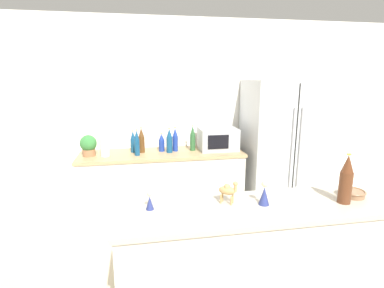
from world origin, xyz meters
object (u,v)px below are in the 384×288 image
(paper_towel_roll, at_px, (105,147))
(microwave, at_px, (218,139))
(back_bottle_3, at_px, (142,140))
(camel_figurine, at_px, (228,190))
(back_bottle_2, at_px, (162,143))
(wine_bottle, at_px, (346,180))
(back_bottle_4, at_px, (169,141))
(wise_man_figurine_blue, at_px, (264,194))
(wise_man_figurine_crimson, at_px, (150,202))
(back_bottle_0, at_px, (133,142))
(back_bottle_5, at_px, (175,140))
(back_bottle_1, at_px, (193,139))
(refrigerator, at_px, (281,148))
(potted_plant, at_px, (88,145))
(back_bottle_6, at_px, (137,143))
(fruit_bowl, at_px, (352,193))

(paper_towel_roll, bearing_deg, microwave, 3.18)
(paper_towel_roll, distance_m, microwave, 1.41)
(back_bottle_3, xyz_separation_m, camel_figurine, (0.55, -1.85, 0.02))
(microwave, relative_size, back_bottle_2, 2.04)
(back_bottle_3, relative_size, wine_bottle, 0.91)
(microwave, xyz_separation_m, back_bottle_3, (-0.97, 0.03, 0.01))
(back_bottle_4, bearing_deg, camel_figurine, -83.40)
(back_bottle_4, distance_m, wise_man_figurine_blue, 1.90)
(wine_bottle, distance_m, wise_man_figurine_crimson, 1.33)
(back_bottle_0, height_order, wise_man_figurine_crimson, back_bottle_0)
(back_bottle_0, distance_m, back_bottle_5, 0.52)
(back_bottle_1, height_order, camel_figurine, back_bottle_1)
(back_bottle_3, bearing_deg, back_bottle_2, 3.07)
(wine_bottle, height_order, wise_man_figurine_blue, wine_bottle)
(microwave, height_order, back_bottle_0, microwave)
(refrigerator, bearing_deg, back_bottle_5, 175.74)
(wine_bottle, bearing_deg, back_bottle_5, 114.92)
(microwave, distance_m, back_bottle_5, 0.55)
(microwave, bearing_deg, camel_figurine, -103.13)
(wise_man_figurine_crimson, bearing_deg, microwave, 62.39)
(back_bottle_0, bearing_deg, wise_man_figurine_crimson, -86.27)
(back_bottle_1, distance_m, wise_man_figurine_blue, 1.90)
(potted_plant, distance_m, back_bottle_6, 0.57)
(back_bottle_2, height_order, back_bottle_4, back_bottle_4)
(back_bottle_5, bearing_deg, back_bottle_0, 176.72)
(wise_man_figurine_blue, bearing_deg, wise_man_figurine_crimson, 175.27)
(refrigerator, distance_m, microwave, 0.87)
(camel_figurine, bearing_deg, back_bottle_2, 99.07)
(paper_towel_roll, xyz_separation_m, back_bottle_0, (0.33, 0.13, 0.02))
(back_bottle_1, relative_size, fruit_bowl, 1.77)
(fruit_bowl, bearing_deg, camel_figurine, 177.34)
(potted_plant, height_order, paper_towel_roll, potted_plant)
(back_bottle_4, xyz_separation_m, back_bottle_5, (0.08, 0.06, -0.00))
(microwave, distance_m, back_bottle_4, 0.63)
(back_bottle_1, distance_m, fruit_bowl, 2.05)
(back_bottle_2, bearing_deg, camel_figurine, -80.93)
(back_bottle_0, xyz_separation_m, back_bottle_1, (0.75, -0.04, 0.02))
(back_bottle_1, height_order, back_bottle_2, back_bottle_1)
(potted_plant, height_order, back_bottle_4, back_bottle_4)
(potted_plant, height_order, back_bottle_1, back_bottle_1)
(fruit_bowl, relative_size, wise_man_figurine_blue, 1.07)
(back_bottle_3, distance_m, wine_bottle, 2.39)
(wine_bottle, bearing_deg, microwave, 100.64)
(back_bottle_2, bearing_deg, potted_plant, -175.09)
(back_bottle_4, distance_m, wise_man_figurine_crimson, 1.81)
(potted_plant, distance_m, back_bottle_5, 1.04)
(fruit_bowl, bearing_deg, back_bottle_4, 121.78)
(microwave, relative_size, back_bottle_3, 1.52)
(paper_towel_roll, height_order, wise_man_figurine_crimson, paper_towel_roll)
(back_bottle_3, bearing_deg, back_bottle_4, -10.92)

